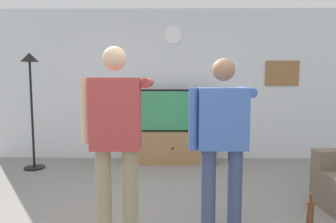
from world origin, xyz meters
name	(u,v)px	position (x,y,z in m)	size (l,w,h in m)	color
back_wall	(167,85)	(0.00, 2.95, 1.35)	(6.40, 0.10, 2.70)	silver
tv_stand	(173,147)	(0.10, 2.60, 0.27)	(1.49, 0.45, 0.54)	#997047
television	(173,111)	(0.10, 2.65, 0.91)	(1.33, 0.07, 0.74)	black
wall_clock	(173,35)	(0.10, 2.89, 2.23)	(0.31, 0.31, 0.03)	white
framed_picture	(282,73)	(2.06, 2.90, 1.56)	(0.60, 0.04, 0.44)	olive
floor_lamp	(31,87)	(-2.17, 2.19, 1.34)	(0.32, 0.32, 1.87)	black
person_standing_nearer_lamp	(116,132)	(-0.42, -0.07, 1.00)	(0.62, 0.78, 1.76)	gray
person_standing_nearer_couch	(222,135)	(0.55, 0.07, 0.95)	(0.63, 0.78, 1.66)	#384266
beverage_bottle	(310,215)	(1.43, 0.14, 0.15)	(0.07, 0.07, 0.35)	#592D19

